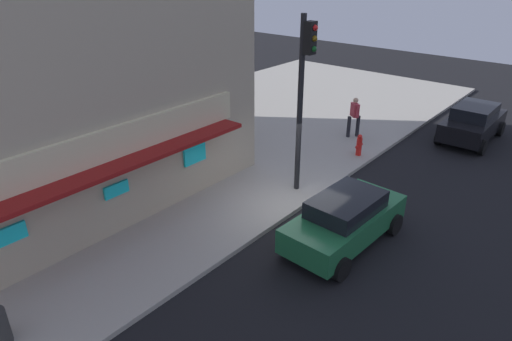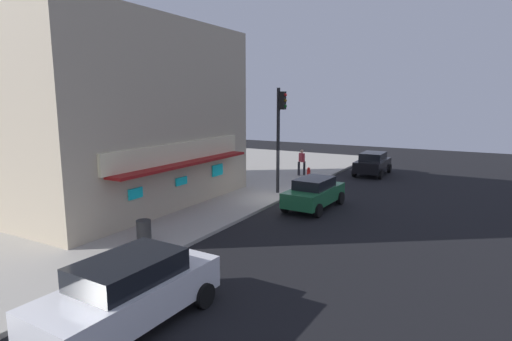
{
  "view_description": "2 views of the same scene",
  "coord_description": "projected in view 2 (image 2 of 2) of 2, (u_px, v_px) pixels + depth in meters",
  "views": [
    {
      "loc": [
        -10.21,
        -6.9,
        7.39
      ],
      "look_at": [
        -1.17,
        0.68,
        1.72
      ],
      "focal_mm": 31.55,
      "sensor_mm": 36.0,
      "label": 1
    },
    {
      "loc": [
        -19.01,
        -9.05,
        5.27
      ],
      "look_at": [
        -1.06,
        0.96,
        1.72
      ],
      "focal_mm": 29.02,
      "sensor_mm": 36.0,
      "label": 2
    }
  ],
  "objects": [
    {
      "name": "parked_car_white",
      "position": [
        129.0,
        291.0,
        9.6
      ],
      "size": [
        4.62,
        2.21,
        1.69
      ],
      "color": "silver",
      "rests_on": "ground_plane"
    },
    {
      "name": "trash_can",
      "position": [
        144.0,
        231.0,
        15.05
      ],
      "size": [
        0.53,
        0.53,
        0.8
      ],
      "primitive_type": "cylinder",
      "color": "#2D2D2D",
      "rests_on": "sidewalk"
    },
    {
      "name": "ground_plane",
      "position": [
        282.0,
        201.0,
        21.6
      ],
      "size": [
        55.73,
        55.73,
        0.0
      ],
      "primitive_type": "plane",
      "color": "black"
    },
    {
      "name": "parked_car_green",
      "position": [
        314.0,
        193.0,
        20.12
      ],
      "size": [
        4.08,
        2.05,
        1.5
      ],
      "color": "#1E6038",
      "rests_on": "ground_plane"
    },
    {
      "name": "pedestrian",
      "position": [
        302.0,
        161.0,
        28.12
      ],
      "size": [
        0.56,
        0.52,
        1.76
      ],
      "color": "black",
      "rests_on": "sidewalk"
    },
    {
      "name": "corner_building",
      "position": [
        103.0,
        114.0,
        21.04
      ],
      "size": [
        12.09,
        10.71,
        8.76
      ],
      "color": "tan",
      "rests_on": "sidewalk"
    },
    {
      "name": "fire_hydrant",
      "position": [
        309.0,
        174.0,
        26.19
      ],
      "size": [
        0.46,
        0.22,
        0.88
      ],
      "color": "red",
      "rests_on": "sidewalk"
    },
    {
      "name": "traffic_light",
      "position": [
        280.0,
        127.0,
        22.34
      ],
      "size": [
        0.32,
        0.58,
        5.73
      ],
      "color": "black",
      "rests_on": "sidewalk"
    },
    {
      "name": "parked_car_black",
      "position": [
        373.0,
        163.0,
        29.08
      ],
      "size": [
        4.01,
        1.99,
        1.58
      ],
      "color": "black",
      "rests_on": "ground_plane"
    },
    {
      "name": "sidewalk",
      "position": [
        184.0,
        187.0,
        24.71
      ],
      "size": [
        37.16,
        12.97,
        0.14
      ],
      "primitive_type": "cube",
      "color": "#A39E93",
      "rests_on": "ground_plane"
    }
  ]
}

